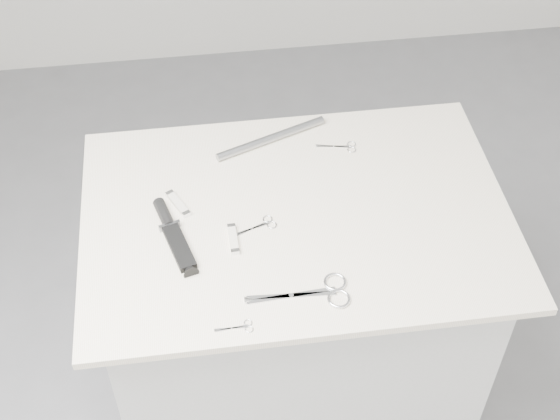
{
  "coord_description": "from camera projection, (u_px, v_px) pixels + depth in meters",
  "views": [
    {
      "loc": [
        -0.21,
        -1.24,
        2.24
      ],
      "look_at": [
        -0.04,
        0.01,
        0.92
      ],
      "focal_mm": 50.0,
      "sensor_mm": 36.0,
      "label": 1
    }
  ],
  "objects": [
    {
      "name": "sheathed_knife",
      "position": [
        172.0,
        232.0,
        1.77
      ],
      "size": [
        0.09,
        0.22,
        0.03
      ],
      "rotation": [
        0.0,
        0.0,
        1.85
      ],
      "color": "black",
      "rests_on": "display_board"
    },
    {
      "name": "pocket_knife_b",
      "position": [
        178.0,
        204.0,
        1.83
      ],
      "size": [
        0.06,
        0.09,
        0.01
      ],
      "rotation": [
        0.0,
        0.0,
        2.03
      ],
      "color": "beige",
      "rests_on": "display_board"
    },
    {
      "name": "embroidery_scissors_a",
      "position": [
        261.0,
        225.0,
        1.79
      ],
      "size": [
        0.1,
        0.06,
        0.0
      ],
      "rotation": [
        0.0,
        0.0,
        0.35
      ],
      "color": "silver",
      "rests_on": "display_board"
    },
    {
      "name": "plinth",
      "position": [
        294.0,
        330.0,
        2.16
      ],
      "size": [
        0.9,
        0.6,
        0.9
      ],
      "primitive_type": "cube",
      "color": "#B8B8B6",
      "rests_on": "ground"
    },
    {
      "name": "ground",
      "position": [
        292.0,
        413.0,
        2.49
      ],
      "size": [
        4.0,
        4.0,
        0.01
      ],
      "primitive_type": "cube",
      "color": "gray",
      "rests_on": "ground"
    },
    {
      "name": "tiny_scissors",
      "position": [
        239.0,
        327.0,
        1.59
      ],
      "size": [
        0.08,
        0.03,
        0.0
      ],
      "rotation": [
        0.0,
        0.0,
        0.03
      ],
      "color": "silver",
      "rests_on": "display_board"
    },
    {
      "name": "pocket_knife_a",
      "position": [
        233.0,
        239.0,
        1.76
      ],
      "size": [
        0.02,
        0.09,
        0.01
      ],
      "rotation": [
        0.0,
        0.0,
        1.59
      ],
      "color": "beige",
      "rests_on": "display_board"
    },
    {
      "name": "embroidery_scissors_b",
      "position": [
        343.0,
        147.0,
        1.98
      ],
      "size": [
        0.1,
        0.04,
        0.0
      ],
      "rotation": [
        0.0,
        0.0,
        -0.18
      ],
      "color": "silver",
      "rests_on": "display_board"
    },
    {
      "name": "metal_rail",
      "position": [
        271.0,
        138.0,
        1.99
      ],
      "size": [
        0.29,
        0.13,
        0.02
      ],
      "primitive_type": "cylinder",
      "rotation": [
        0.0,
        1.57,
        0.37
      ],
      "color": "gray",
      "rests_on": "display_board"
    },
    {
      "name": "display_board",
      "position": [
        296.0,
        216.0,
        1.83
      ],
      "size": [
        1.0,
        0.7,
        0.02
      ],
      "primitive_type": "cube",
      "color": "beige",
      "rests_on": "plinth"
    },
    {
      "name": "large_shears",
      "position": [
        321.0,
        292.0,
        1.65
      ],
      "size": [
        0.22,
        0.1,
        0.01
      ],
      "rotation": [
        0.0,
        0.0,
        -0.0
      ],
      "color": "silver",
      "rests_on": "display_board"
    }
  ]
}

